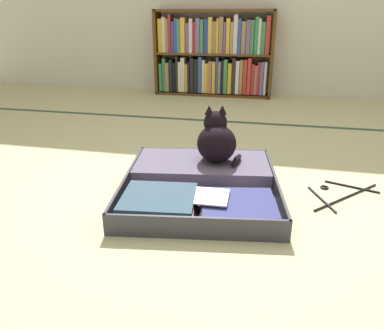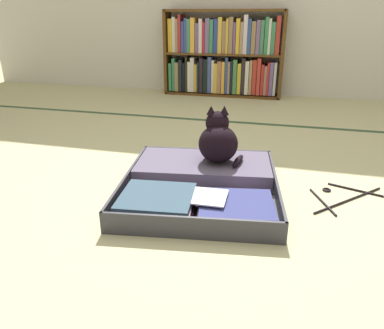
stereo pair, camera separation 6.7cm
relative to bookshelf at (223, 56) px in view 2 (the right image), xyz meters
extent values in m
plane|color=#C1BF8C|center=(0.36, -2.27, -0.40)|extent=(10.00, 10.00, 0.00)
cube|color=#324F33|center=(0.36, -1.02, -0.40)|extent=(4.80, 0.05, 0.00)
cube|color=#563715|center=(-0.59, 0.00, 0.02)|extent=(0.03, 0.22, 0.84)
cube|color=#563715|center=(0.59, 0.00, 0.02)|extent=(0.03, 0.22, 0.84)
cube|color=#563715|center=(0.00, 0.00, 0.43)|extent=(1.18, 0.22, 0.02)
cube|color=#563715|center=(0.00, 0.00, -0.39)|extent=(1.18, 0.22, 0.02)
cube|color=#563715|center=(0.00, 0.00, 0.02)|extent=(1.15, 0.22, 0.02)
cube|color=#3A8951|center=(-0.55, 0.00, -0.23)|extent=(0.03, 0.19, 0.29)
cube|color=#357E58|center=(-0.51, 0.00, -0.20)|extent=(0.03, 0.19, 0.34)
cube|color=olive|center=(-0.47, -0.01, -0.22)|extent=(0.04, 0.19, 0.30)
cube|color=black|center=(-0.43, 0.00, -0.21)|extent=(0.03, 0.19, 0.33)
cube|color=black|center=(-0.40, 0.01, -0.22)|extent=(0.03, 0.19, 0.29)
cube|color=black|center=(-0.37, 0.00, -0.19)|extent=(0.02, 0.19, 0.36)
cube|color=silver|center=(-0.34, 0.00, -0.22)|extent=(0.03, 0.19, 0.31)
cube|color=silver|center=(-0.30, 0.00, -0.19)|extent=(0.04, 0.19, 0.35)
cube|color=gold|center=(-0.27, 0.00, -0.23)|extent=(0.03, 0.19, 0.28)
cube|color=black|center=(-0.24, -0.01, -0.22)|extent=(0.02, 0.19, 0.30)
cube|color=black|center=(-0.21, -0.01, -0.19)|extent=(0.04, 0.19, 0.35)
cube|color=black|center=(-0.16, -0.01, -0.20)|extent=(0.04, 0.19, 0.34)
cube|color=#3D4F90|center=(-0.12, 0.00, -0.19)|extent=(0.04, 0.19, 0.36)
cube|color=silver|center=(-0.09, 0.00, -0.20)|extent=(0.03, 0.19, 0.33)
cube|color=gold|center=(-0.06, 0.00, -0.22)|extent=(0.03, 0.19, 0.30)
cube|color=#A37153|center=(-0.02, -0.01, -0.21)|extent=(0.04, 0.19, 0.32)
cube|color=gold|center=(0.02, -0.01, -0.21)|extent=(0.03, 0.19, 0.32)
cube|color=#325093|center=(0.05, 0.00, -0.19)|extent=(0.02, 0.19, 0.36)
cube|color=#987B60|center=(0.08, -0.01, -0.21)|extent=(0.02, 0.19, 0.32)
cube|color=black|center=(0.11, 0.00, -0.20)|extent=(0.02, 0.19, 0.33)
cube|color=#46834C|center=(0.14, 0.00, -0.20)|extent=(0.04, 0.19, 0.34)
cube|color=gold|center=(0.19, 0.01, -0.22)|extent=(0.04, 0.19, 0.30)
cube|color=#2B2328|center=(0.23, 0.01, -0.19)|extent=(0.03, 0.19, 0.36)
cube|color=silver|center=(0.26, 0.00, -0.20)|extent=(0.04, 0.19, 0.33)
cube|color=#A48456|center=(0.30, 0.00, -0.20)|extent=(0.03, 0.19, 0.34)
cube|color=#B93526|center=(0.34, 0.01, -0.20)|extent=(0.04, 0.19, 0.35)
cube|color=#BD3C31|center=(0.38, -0.01, -0.19)|extent=(0.03, 0.19, 0.36)
cube|color=red|center=(0.42, 0.01, -0.22)|extent=(0.03, 0.19, 0.30)
cube|color=#9C6D5D|center=(0.45, 0.00, -0.23)|extent=(0.03, 0.19, 0.29)
cube|color=#BE322E|center=(0.47, 0.01, -0.21)|extent=(0.02, 0.19, 0.32)
cube|color=slate|center=(0.51, 0.00, -0.21)|extent=(0.03, 0.19, 0.33)
cube|color=silver|center=(0.54, 0.01, -0.21)|extent=(0.03, 0.19, 0.32)
cube|color=gold|center=(-0.54, 0.01, 0.19)|extent=(0.04, 0.19, 0.32)
cube|color=beige|center=(-0.50, 0.01, 0.20)|extent=(0.03, 0.19, 0.34)
cube|color=#A2714C|center=(-0.47, 0.00, 0.19)|extent=(0.03, 0.19, 0.33)
cube|color=#B32F33|center=(-0.44, 0.01, 0.21)|extent=(0.02, 0.19, 0.36)
cube|color=#394084|center=(-0.41, 0.00, 0.18)|extent=(0.03, 0.19, 0.30)
cube|color=#334B91|center=(-0.38, 0.01, 0.19)|extent=(0.03, 0.19, 0.33)
cube|color=#458163|center=(-0.34, -0.01, 0.19)|extent=(0.03, 0.19, 0.32)
cube|color=gold|center=(-0.30, -0.01, 0.20)|extent=(0.04, 0.19, 0.34)
cube|color=slate|center=(-0.26, 0.00, 0.17)|extent=(0.03, 0.19, 0.29)
cube|color=silver|center=(-0.22, -0.01, 0.19)|extent=(0.03, 0.19, 0.33)
cube|color=#BA2B37|center=(-0.19, 0.01, 0.17)|extent=(0.02, 0.19, 0.29)
cube|color=slate|center=(-0.15, -0.01, 0.19)|extent=(0.04, 0.19, 0.33)
cube|color=#388B5A|center=(-0.11, 0.00, 0.19)|extent=(0.04, 0.19, 0.32)
cube|color=#2C3A91|center=(-0.07, 0.01, 0.19)|extent=(0.04, 0.19, 0.32)
cube|color=gold|center=(-0.02, 0.00, 0.20)|extent=(0.04, 0.19, 0.34)
cube|color=#A07950|center=(0.02, 0.01, 0.18)|extent=(0.04, 0.19, 0.30)
cube|color=gold|center=(0.05, 0.00, 0.19)|extent=(0.02, 0.19, 0.33)
cube|color=#997954|center=(0.08, 0.01, 0.20)|extent=(0.04, 0.19, 0.34)
cube|color=#71518F|center=(0.12, 0.01, 0.18)|extent=(0.02, 0.19, 0.29)
cube|color=yellow|center=(0.15, 0.00, 0.19)|extent=(0.04, 0.19, 0.33)
cube|color=#A18460|center=(0.19, -0.01, 0.18)|extent=(0.03, 0.19, 0.30)
cube|color=silver|center=(0.23, 0.00, 0.21)|extent=(0.04, 0.19, 0.36)
cube|color=#2E4E90|center=(0.27, 0.00, 0.19)|extent=(0.03, 0.19, 0.33)
cube|color=#94754C|center=(0.31, 0.00, 0.18)|extent=(0.04, 0.19, 0.30)
cube|color=slate|center=(0.35, 0.00, 0.19)|extent=(0.04, 0.19, 0.32)
cube|color=#3E7752|center=(0.39, 0.00, 0.19)|extent=(0.03, 0.19, 0.32)
cube|color=#388A52|center=(0.43, 0.00, 0.20)|extent=(0.03, 0.19, 0.34)
cube|color=silver|center=(0.46, 0.00, 0.19)|extent=(0.02, 0.19, 0.33)
cube|color=#408758|center=(0.49, 0.01, 0.18)|extent=(0.04, 0.19, 0.30)
cube|color=#AC3329|center=(0.54, -0.01, 0.21)|extent=(0.04, 0.19, 0.35)
cube|color=#36363E|center=(0.35, -2.52, -0.40)|extent=(0.76, 0.48, 0.01)
cube|color=#36363E|center=(0.37, -2.70, -0.36)|extent=(0.71, 0.11, 0.10)
cube|color=#36363E|center=(0.00, -2.57, -0.36)|extent=(0.07, 0.38, 0.10)
cube|color=#36363E|center=(0.69, -2.47, -0.36)|extent=(0.07, 0.38, 0.10)
cube|color=#4A4D55|center=(0.35, -2.52, -0.39)|extent=(0.73, 0.46, 0.01)
cube|color=#36363E|center=(0.29, -2.14, -0.40)|extent=(0.76, 0.48, 0.01)
cube|color=#36363E|center=(0.26, -1.95, -0.36)|extent=(0.71, 0.11, 0.10)
cube|color=#36363E|center=(-0.05, -2.19, -0.36)|extent=(0.07, 0.38, 0.10)
cube|color=#36363E|center=(0.64, -2.09, -0.36)|extent=(0.07, 0.38, 0.10)
cube|color=#4A4D55|center=(0.29, -2.14, -0.39)|extent=(0.73, 0.46, 0.01)
cylinder|color=black|center=(0.32, -2.33, -0.38)|extent=(0.69, 0.12, 0.02)
cube|color=#2B1A23|center=(0.19, -2.55, -0.37)|extent=(0.36, 0.35, 0.02)
cube|color=gray|center=(0.18, -2.54, -0.35)|extent=(0.36, 0.35, 0.02)
cube|color=#375164|center=(0.18, -2.55, -0.33)|extent=(0.34, 0.32, 0.02)
cube|color=silver|center=(0.51, -2.49, -0.37)|extent=(0.36, 0.36, 0.02)
cube|color=#9277A3|center=(0.51, -2.49, -0.35)|extent=(0.36, 0.36, 0.01)
cube|color=navy|center=(0.52, -2.50, -0.34)|extent=(0.35, 0.32, 0.02)
cube|color=white|center=(0.35, -2.51, -0.32)|extent=(0.24, 0.17, 0.01)
cube|color=#5B526A|center=(0.29, -2.14, -0.35)|extent=(0.72, 0.45, 0.08)
torus|color=white|center=(0.22, -2.16, -0.31)|extent=(0.11, 0.11, 0.01)
cylinder|color=black|center=(0.07, -1.99, -0.36)|extent=(0.02, 0.02, 0.09)
cylinder|color=black|center=(0.46, -1.94, -0.36)|extent=(0.02, 0.02, 0.09)
cube|color=#338F46|center=(0.28, -2.71, -0.36)|extent=(0.03, 0.01, 0.03)
cube|color=white|center=(0.55, -2.67, -0.35)|extent=(0.03, 0.01, 0.03)
cube|color=white|center=(0.23, -2.72, -0.35)|extent=(0.04, 0.01, 0.02)
ellipsoid|color=black|center=(0.36, -2.12, -0.21)|extent=(0.24, 0.25, 0.19)
ellipsoid|color=black|center=(0.34, -2.07, -0.26)|extent=(0.15, 0.11, 0.10)
sphere|color=black|center=(0.35, -2.08, -0.12)|extent=(0.12, 0.12, 0.12)
cone|color=black|center=(0.38, -2.08, -0.05)|extent=(0.05, 0.05, 0.05)
cone|color=black|center=(0.32, -2.09, -0.05)|extent=(0.05, 0.05, 0.05)
sphere|color=#DCD047|center=(0.36, -2.02, -0.11)|extent=(0.02, 0.02, 0.02)
sphere|color=#DCD047|center=(0.31, -2.03, -0.11)|extent=(0.02, 0.02, 0.02)
ellipsoid|color=black|center=(0.47, -2.14, -0.29)|extent=(0.05, 0.16, 0.03)
cylinder|color=black|center=(1.00, -2.22, -0.40)|extent=(0.33, 0.35, 0.01)
cylinder|color=black|center=(0.88, -2.27, -0.40)|extent=(0.11, 0.24, 0.01)
cylinder|color=black|center=(1.04, -2.10, -0.40)|extent=(0.25, 0.09, 0.01)
torus|color=black|center=(0.91, -2.14, -0.40)|extent=(0.06, 0.06, 0.01)
camera|label=1|loc=(0.61, -3.88, 0.40)|focal=34.52mm
camera|label=2|loc=(0.68, -3.87, 0.40)|focal=34.52mm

